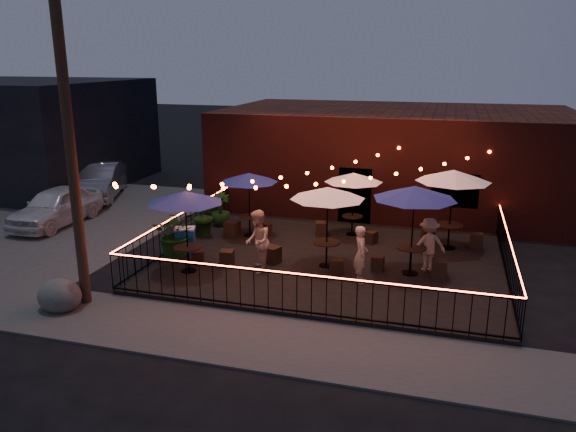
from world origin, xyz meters
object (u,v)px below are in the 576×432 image
at_px(utility_pole, 70,148).
at_px(cafe_table_5, 453,177).
at_px(cafe_table_0, 185,198).
at_px(cafe_table_3, 354,178).
at_px(cafe_table_2, 328,194).
at_px(cafe_table_1, 249,178).
at_px(boulder, 60,296).
at_px(cooler, 185,240).
at_px(cafe_table_4, 415,194).

distance_m(utility_pole, cafe_table_5, 11.08).
relative_size(cafe_table_0, cafe_table_3, 1.00).
relative_size(cafe_table_2, cafe_table_5, 1.12).
bearing_deg(cafe_table_1, boulder, -111.26).
bearing_deg(cooler, cafe_table_2, -17.24).
height_order(utility_pole, cafe_table_0, utility_pole).
relative_size(utility_pole, cooler, 9.80).
relative_size(cafe_table_2, cafe_table_4, 1.08).
relative_size(cafe_table_1, cafe_table_3, 1.09).
bearing_deg(cafe_table_0, cooler, 119.13).
distance_m(cafe_table_2, cafe_table_3, 3.22).
bearing_deg(cooler, cafe_table_0, -79.39).
height_order(cafe_table_2, cooler, cafe_table_2).
bearing_deg(cafe_table_5, cafe_table_2, -142.26).
distance_m(cafe_table_1, cafe_table_3, 3.52).
xyz_separation_m(cafe_table_0, boulder, (-2.05, -2.96, -1.92)).
xyz_separation_m(cafe_table_2, cafe_table_4, (2.41, 0.06, 0.16)).
xyz_separation_m(cafe_table_5, cooler, (-7.89, -2.74, -1.92)).
relative_size(cafe_table_4, cafe_table_5, 1.03).
relative_size(cafe_table_5, boulder, 2.57).
bearing_deg(utility_pole, cafe_table_3, 52.01).
bearing_deg(cafe_table_2, cafe_table_0, -157.75).
bearing_deg(cafe_table_3, cafe_table_5, -10.04).
height_order(cafe_table_0, cafe_table_3, cafe_table_0).
bearing_deg(boulder, cafe_table_2, 37.91).
bearing_deg(boulder, cafe_table_5, 37.85).
bearing_deg(cafe_table_2, utility_pole, -143.80).
xyz_separation_m(cafe_table_2, cafe_table_5, (3.41, 2.64, 0.17)).
bearing_deg(cafe_table_1, cafe_table_3, 17.38).
bearing_deg(cafe_table_0, cafe_table_2, 22.25).
height_order(cafe_table_3, cafe_table_4, cafe_table_4).
xyz_separation_m(cafe_table_0, cafe_table_5, (7.10, 4.15, 0.18)).
bearing_deg(utility_pole, cooler, 76.81).
relative_size(cafe_table_0, cafe_table_5, 0.92).
distance_m(cafe_table_1, boulder, 7.32).
bearing_deg(cooler, cafe_table_4, -17.19).
distance_m(utility_pole, cafe_table_1, 6.74).
relative_size(cafe_table_4, boulder, 2.66).
bearing_deg(boulder, utility_pole, 55.91).
relative_size(cafe_table_1, cafe_table_5, 1.01).
bearing_deg(cafe_table_0, cafe_table_5, 30.29).
bearing_deg(cafe_table_3, utility_pole, -127.99).
bearing_deg(boulder, cafe_table_4, 29.08).
height_order(utility_pole, boulder, utility_pole).
xyz_separation_m(cafe_table_0, cafe_table_1, (0.53, 3.66, -0.16)).
distance_m(cafe_table_4, cafe_table_5, 2.76).
height_order(cafe_table_1, cafe_table_5, cafe_table_5).
height_order(cafe_table_4, boulder, cafe_table_4).
distance_m(utility_pole, cafe_table_2, 6.88).
bearing_deg(cafe_table_3, cafe_table_4, -54.88).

